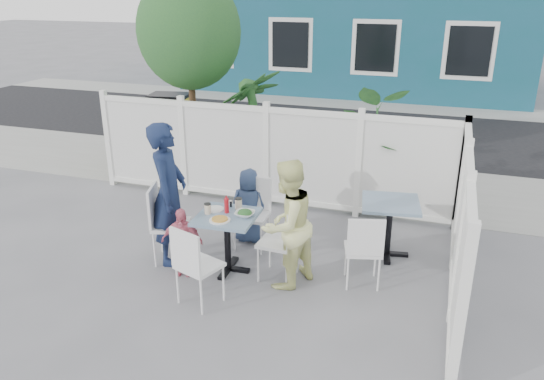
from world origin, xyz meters
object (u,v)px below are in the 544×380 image
(chair_left, at_px, (164,218))
(toddler, at_px, (182,242))
(boy, at_px, (249,206))
(chair_back, at_px, (253,207))
(man, at_px, (169,194))
(woman, at_px, (287,224))
(chair_right, at_px, (285,236))
(utility_cabinet, at_px, (172,129))
(chair_near, at_px, (194,261))
(main_table, at_px, (227,228))
(spare_table, at_px, (390,214))

(chair_left, xyz_separation_m, toddler, (0.37, -0.25, -0.16))
(boy, xyz_separation_m, toddler, (-0.45, -1.10, -0.09))
(chair_back, xyz_separation_m, man, (-0.85, -0.72, 0.36))
(man, xyz_separation_m, woman, (1.57, -0.11, -0.14))
(chair_right, height_order, man, man)
(chair_right, xyz_separation_m, man, (-1.52, 0.01, 0.34))
(utility_cabinet, bearing_deg, toddler, -69.15)
(toddler, bearing_deg, chair_near, -65.17)
(chair_right, xyz_separation_m, woman, (0.05, -0.09, 0.20))
(chair_near, height_order, toddler, chair_near)
(boy, bearing_deg, man, 42.03)
(woman, bearing_deg, main_table, -70.40)
(spare_table, relative_size, chair_near, 0.87)
(chair_near, bearing_deg, chair_right, 67.67)
(spare_table, distance_m, chair_back, 1.79)
(chair_right, bearing_deg, toddler, 105.72)
(chair_back, bearing_deg, chair_left, 37.17)
(chair_left, bearing_deg, main_table, 73.64)
(man, relative_size, boy, 1.74)
(chair_right, distance_m, boy, 1.13)
(chair_near, xyz_separation_m, man, (-0.75, 0.87, 0.36))
(chair_right, distance_m, woman, 0.23)
(spare_table, distance_m, boy, 1.88)
(main_table, relative_size, toddler, 0.86)
(chair_left, bearing_deg, spare_table, 94.14)
(chair_near, distance_m, man, 1.21)
(main_table, xyz_separation_m, toddler, (-0.49, -0.26, -0.14))
(man, bearing_deg, main_table, -108.47)
(chair_left, distance_m, chair_near, 1.17)
(woman, relative_size, toddler, 1.78)
(chair_right, distance_m, man, 1.55)
(spare_table, xyz_separation_m, chair_back, (-1.77, -0.27, -0.03))
(chair_back, relative_size, chair_near, 1.00)
(woman, xyz_separation_m, boy, (-0.82, 0.92, -0.25))
(main_table, relative_size, boy, 0.71)
(chair_left, distance_m, boy, 1.19)
(boy, distance_m, toddler, 1.19)
(spare_table, relative_size, man, 0.45)
(main_table, bearing_deg, woman, -5.14)
(spare_table, distance_m, chair_near, 2.63)
(chair_left, relative_size, boy, 0.97)
(spare_table, relative_size, chair_left, 0.81)
(man, bearing_deg, chair_right, -106.42)
(man, bearing_deg, chair_near, -155.07)
(main_table, bearing_deg, chair_back, 85.38)
(chair_near, height_order, woman, woman)
(chair_left, bearing_deg, chair_back, 112.62)
(chair_back, relative_size, toddler, 1.10)
(chair_right, bearing_deg, main_table, 94.57)
(woman, bearing_deg, chair_left, -67.46)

